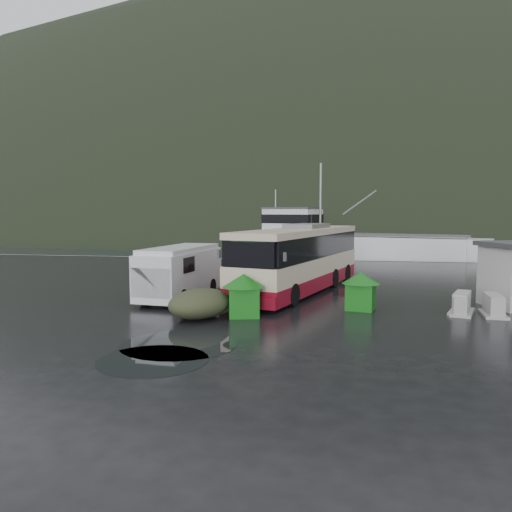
% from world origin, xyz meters
% --- Properties ---
extents(ground, '(160.00, 160.00, 0.00)m').
position_xyz_m(ground, '(0.00, 0.00, 0.00)').
color(ground, black).
rests_on(ground, ground).
extents(harbor_water, '(300.00, 180.00, 0.02)m').
position_xyz_m(harbor_water, '(0.00, 110.00, 0.00)').
color(harbor_water, black).
rests_on(harbor_water, ground).
extents(quay_edge, '(160.00, 0.60, 1.50)m').
position_xyz_m(quay_edge, '(0.00, 20.00, 0.00)').
color(quay_edge, '#999993').
rests_on(quay_edge, ground).
extents(headland, '(780.00, 540.00, 570.00)m').
position_xyz_m(headland, '(10.00, 250.00, 0.00)').
color(headland, black).
rests_on(headland, ground).
extents(coach_bus, '(5.94, 11.99, 3.29)m').
position_xyz_m(coach_bus, '(1.62, 4.30, 0.00)').
color(coach_bus, '#C8B397').
rests_on(coach_bus, ground).
extents(white_van, '(2.54, 5.79, 2.34)m').
position_xyz_m(white_van, '(-3.48, 1.38, 0.00)').
color(white_van, silver).
rests_on(white_van, ground).
extents(waste_bin_left, '(1.38, 1.38, 1.59)m').
position_xyz_m(waste_bin_left, '(0.08, -1.90, 0.00)').
color(waste_bin_left, '#116113').
rests_on(waste_bin_left, ground).
extents(waste_bin_right, '(1.27, 1.27, 1.51)m').
position_xyz_m(waste_bin_right, '(4.38, 0.14, 0.00)').
color(waste_bin_right, '#116113').
rests_on(waste_bin_right, ground).
extents(dome_tent, '(2.82, 3.27, 1.08)m').
position_xyz_m(dome_tent, '(-1.44, -2.46, 0.00)').
color(dome_tent, '#323822').
rests_on(dome_tent, ground).
extents(jersey_barrier_a, '(1.29, 1.78, 0.80)m').
position_xyz_m(jersey_barrier_a, '(8.19, 0.16, 0.00)').
color(jersey_barrier_a, '#999993').
rests_on(jersey_barrier_a, ground).
extents(jersey_barrier_b, '(1.14, 1.62, 0.73)m').
position_xyz_m(jersey_barrier_b, '(8.14, -0.15, 0.00)').
color(jersey_barrier_b, '#999993').
rests_on(jersey_barrier_b, ground).
extents(jersey_barrier_c, '(0.90, 1.65, 0.80)m').
position_xyz_m(jersey_barrier_c, '(9.24, -0.17, 0.00)').
color(jersey_barrier_c, '#999993').
rests_on(jersey_barrier_c, ground).
extents(fishing_trawler, '(24.63, 12.06, 9.65)m').
position_xyz_m(fishing_trawler, '(4.14, 26.83, 0.00)').
color(fishing_trawler, silver).
rests_on(fishing_trawler, ground).
extents(puddles, '(7.39, 14.76, 0.01)m').
position_xyz_m(puddles, '(-0.05, -4.16, 0.01)').
color(puddles, black).
rests_on(puddles, ground).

